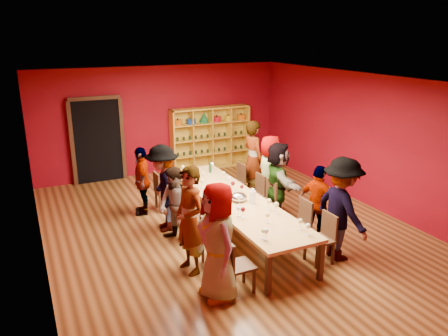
{
  "coord_description": "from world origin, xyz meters",
  "views": [
    {
      "loc": [
        -3.6,
        -7.14,
        3.86
      ],
      "look_at": [
        0.13,
        0.71,
        1.15
      ],
      "focal_mm": 35.0,
      "sensor_mm": 36.0,
      "label": 1
    }
  ],
  "objects_px": {
    "person_left_0": "(218,242)",
    "person_right_2": "(278,181)",
    "tasting_table": "(233,200)",
    "chair_person_right_3": "(256,192)",
    "chair_person_left_2": "(189,216)",
    "chair_person_left_4": "(162,189)",
    "person_right_3": "(270,174)",
    "person_left_4": "(142,181)",
    "person_left_3": "(163,188)",
    "person_right_4": "(253,160)",
    "person_right_0": "(341,209)",
    "chair_person_right_1": "(300,220)",
    "person_left_1": "(190,220)",
    "person_right_1": "(318,204)",
    "chair_person_left_3": "(177,204)",
    "chair_person_right_2": "(267,199)",
    "spittoon_bowl": "(239,197)",
    "shelving_unit": "(210,135)",
    "wine_bottle": "(210,168)",
    "chair_person_left_1": "(211,239)",
    "chair_person_right_4": "(237,180)",
    "person_left_2": "(175,206)",
    "chair_person_left_0": "(235,263)"
  },
  "relations": [
    {
      "from": "shelving_unit",
      "to": "person_left_3",
      "type": "xyz_separation_m",
      "value": [
        -2.59,
        -3.55,
        -0.1
      ]
    },
    {
      "from": "person_right_3",
      "to": "person_right_0",
      "type": "bearing_deg",
      "value": -166.7
    },
    {
      "from": "chair_person_left_3",
      "to": "chair_person_right_2",
      "type": "distance_m",
      "value": 1.9
    },
    {
      "from": "chair_person_left_2",
      "to": "chair_person_right_3",
      "type": "distance_m",
      "value": 1.92
    },
    {
      "from": "person_left_0",
      "to": "person_right_2",
      "type": "bearing_deg",
      "value": 131.95
    },
    {
      "from": "chair_person_left_2",
      "to": "chair_person_right_1",
      "type": "relative_size",
      "value": 1.0
    },
    {
      "from": "chair_person_left_2",
      "to": "chair_person_left_0",
      "type": "bearing_deg",
      "value": -90.0
    },
    {
      "from": "person_left_3",
      "to": "person_right_0",
      "type": "xyz_separation_m",
      "value": [
        2.44,
        -2.45,
        0.04
      ]
    },
    {
      "from": "shelving_unit",
      "to": "person_left_4",
      "type": "xyz_separation_m",
      "value": [
        -2.74,
        -2.55,
        -0.22
      ]
    },
    {
      "from": "chair_person_left_2",
      "to": "chair_person_left_4",
      "type": "bearing_deg",
      "value": 90.0
    },
    {
      "from": "chair_person_left_2",
      "to": "chair_person_left_4",
      "type": "xyz_separation_m",
      "value": [
        0.0,
        1.67,
        0.0
      ]
    },
    {
      "from": "chair_person_left_4",
      "to": "chair_person_right_2",
      "type": "distance_m",
      "value": 2.39
    },
    {
      "from": "chair_person_left_1",
      "to": "person_right_1",
      "type": "relative_size",
      "value": 0.59
    },
    {
      "from": "person_left_4",
      "to": "spittoon_bowl",
      "type": "xyz_separation_m",
      "value": [
        1.37,
        -1.95,
        0.06
      ]
    },
    {
      "from": "tasting_table",
      "to": "wine_bottle",
      "type": "relative_size",
      "value": 16.53
    },
    {
      "from": "person_left_0",
      "to": "chair_person_left_4",
      "type": "xyz_separation_m",
      "value": [
        0.28,
        3.64,
        -0.42
      ]
    },
    {
      "from": "chair_person_right_1",
      "to": "spittoon_bowl",
      "type": "distance_m",
      "value": 1.24
    },
    {
      "from": "person_left_3",
      "to": "spittoon_bowl",
      "type": "xyz_separation_m",
      "value": [
        1.22,
        -0.94,
        -0.06
      ]
    },
    {
      "from": "chair_person_left_3",
      "to": "person_right_4",
      "type": "height_order",
      "value": "person_right_4"
    },
    {
      "from": "chair_person_right_2",
      "to": "person_right_3",
      "type": "distance_m",
      "value": 0.69
    },
    {
      "from": "chair_person_left_4",
      "to": "person_right_1",
      "type": "height_order",
      "value": "person_right_1"
    },
    {
      "from": "tasting_table",
      "to": "chair_person_right_3",
      "type": "distance_m",
      "value": 1.16
    },
    {
      "from": "chair_person_left_3",
      "to": "chair_person_left_1",
      "type": "bearing_deg",
      "value": -90.0
    },
    {
      "from": "chair_person_right_3",
      "to": "person_right_4",
      "type": "bearing_deg",
      "value": 64.73
    },
    {
      "from": "person_left_2",
      "to": "chair_person_left_4",
      "type": "xyz_separation_m",
      "value": [
        0.26,
        1.67,
        -0.25
      ]
    },
    {
      "from": "person_left_1",
      "to": "person_right_1",
      "type": "distance_m",
      "value": 2.6
    },
    {
      "from": "chair_person_right_1",
      "to": "person_right_3",
      "type": "height_order",
      "value": "person_right_3"
    },
    {
      "from": "shelving_unit",
      "to": "chair_person_right_2",
      "type": "bearing_deg",
      "value": -96.78
    },
    {
      "from": "person_right_3",
      "to": "person_left_4",
      "type": "bearing_deg",
      "value": 80.7
    },
    {
      "from": "chair_person_left_3",
      "to": "chair_person_right_1",
      "type": "height_order",
      "value": "same"
    },
    {
      "from": "person_right_3",
      "to": "person_left_2",
      "type": "bearing_deg",
      "value": 117.12
    },
    {
      "from": "chair_person_right_4",
      "to": "person_right_4",
      "type": "relative_size",
      "value": 0.47
    },
    {
      "from": "person_right_0",
      "to": "chair_person_right_2",
      "type": "relative_size",
      "value": 2.08
    },
    {
      "from": "chair_person_left_1",
      "to": "chair_person_left_2",
      "type": "distance_m",
      "value": 1.08
    },
    {
      "from": "chair_person_left_3",
      "to": "chair_person_right_2",
      "type": "height_order",
      "value": "same"
    },
    {
      "from": "chair_person_left_4",
      "to": "chair_person_right_1",
      "type": "height_order",
      "value": "same"
    },
    {
      "from": "person_right_3",
      "to": "chair_person_right_4",
      "type": "relative_size",
      "value": 1.94
    },
    {
      "from": "person_left_0",
      "to": "chair_person_right_1",
      "type": "distance_m",
      "value": 2.31
    },
    {
      "from": "shelving_unit",
      "to": "tasting_table",
      "type": "bearing_deg",
      "value": -107.92
    },
    {
      "from": "person_right_4",
      "to": "chair_person_left_3",
      "type": "bearing_deg",
      "value": 107.35
    },
    {
      "from": "person_left_4",
      "to": "person_right_0",
      "type": "distance_m",
      "value": 4.33
    },
    {
      "from": "person_right_2",
      "to": "wine_bottle",
      "type": "relative_size",
      "value": 6.25
    },
    {
      "from": "chair_person_right_3",
      "to": "spittoon_bowl",
      "type": "relative_size",
      "value": 2.78
    },
    {
      "from": "chair_person_left_1",
      "to": "chair_person_left_2",
      "type": "xyz_separation_m",
      "value": [
        0.0,
        1.08,
        0.0
      ]
    },
    {
      "from": "person_left_1",
      "to": "spittoon_bowl",
      "type": "bearing_deg",
      "value": 110.74
    },
    {
      "from": "person_right_2",
      "to": "wine_bottle",
      "type": "bearing_deg",
      "value": 45.58
    },
    {
      "from": "person_left_1",
      "to": "chair_person_right_2",
      "type": "distance_m",
      "value": 2.55
    },
    {
      "from": "chair_person_left_4",
      "to": "chair_person_right_1",
      "type": "distance_m",
      "value": 3.3
    },
    {
      "from": "chair_person_right_3",
      "to": "person_right_4",
      "type": "xyz_separation_m",
      "value": [
        0.43,
        0.91,
        0.45
      ]
    },
    {
      "from": "person_left_3",
      "to": "person_right_4",
      "type": "bearing_deg",
      "value": 119.13
    }
  ]
}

